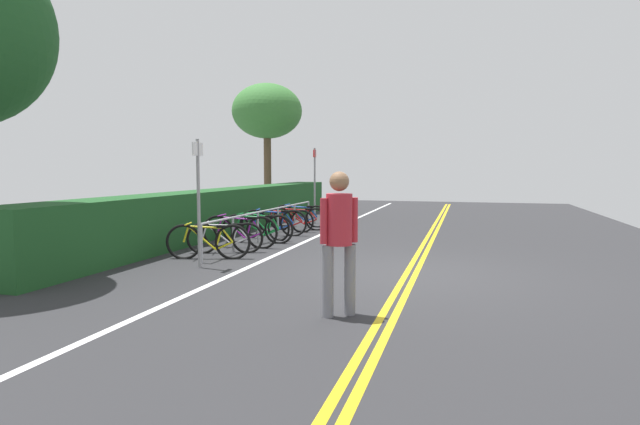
{
  "coord_description": "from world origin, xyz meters",
  "views": [
    {
      "loc": [
        -8.79,
        -0.89,
        1.81
      ],
      "look_at": [
        3.48,
        2.66,
        0.71
      ],
      "focal_mm": 28.51,
      "sensor_mm": 36.0,
      "label": 1
    }
  ],
  "objects": [
    {
      "name": "ground_plane",
      "position": [
        0.0,
        0.0,
        -0.03
      ],
      "size": [
        39.75,
        11.96,
        0.05
      ],
      "primitive_type": "cube",
      "color": "#2B2B2D"
    },
    {
      "name": "centre_line_yellow_inner",
      "position": [
        0.0,
        -0.08,
        0.0
      ],
      "size": [
        35.78,
        0.1,
        0.0
      ],
      "primitive_type": "cube",
      "color": "gold",
      "rests_on": "ground_plane"
    },
    {
      "name": "centre_line_yellow_outer",
      "position": [
        0.0,
        0.08,
        0.0
      ],
      "size": [
        35.78,
        0.1,
        0.0
      ],
      "primitive_type": "cube",
      "color": "gold",
      "rests_on": "ground_plane"
    },
    {
      "name": "bike_lane_stripe_white",
      "position": [
        0.0,
        2.94,
        0.0
      ],
      "size": [
        35.78,
        0.12,
        0.0
      ],
      "primitive_type": "cube",
      "color": "white",
      "rests_on": "ground_plane"
    },
    {
      "name": "bike_rack",
      "position": [
        3.27,
        3.97,
        0.58
      ],
      "size": [
        6.91,
        0.05,
        0.78
      ],
      "color": "#9EA0A5",
      "rests_on": "ground_plane"
    },
    {
      "name": "bicycle_0",
      "position": [
        0.31,
        4.08,
        0.35
      ],
      "size": [
        0.58,
        1.67,
        0.75
      ],
      "color": "black",
      "rests_on": "ground_plane"
    },
    {
      "name": "bicycle_1",
      "position": [
        1.05,
        4.09,
        0.33
      ],
      "size": [
        0.65,
        1.57,
        0.71
      ],
      "color": "black",
      "rests_on": "ground_plane"
    },
    {
      "name": "bicycle_2",
      "position": [
        1.81,
        4.1,
        0.37
      ],
      "size": [
        0.46,
        1.83,
        0.78
      ],
      "color": "black",
      "rests_on": "ground_plane"
    },
    {
      "name": "bicycle_3",
      "position": [
        2.61,
        4.0,
        0.35
      ],
      "size": [
        0.46,
        1.81,
        0.75
      ],
      "color": "black",
      "rests_on": "ground_plane"
    },
    {
      "name": "bicycle_4",
      "position": [
        3.27,
        4.11,
        0.33
      ],
      "size": [
        0.59,
        1.6,
        0.71
      ],
      "color": "black",
      "rests_on": "ground_plane"
    },
    {
      "name": "bicycle_5",
      "position": [
        3.97,
        4.1,
        0.35
      ],
      "size": [
        0.52,
        1.78,
        0.76
      ],
      "color": "black",
      "rests_on": "ground_plane"
    },
    {
      "name": "bicycle_6",
      "position": [
        4.81,
        4.07,
        0.32
      ],
      "size": [
        0.46,
        1.63,
        0.7
      ],
      "color": "black",
      "rests_on": "ground_plane"
    },
    {
      "name": "bicycle_7",
      "position": [
        5.39,
        3.87,
        0.33
      ],
      "size": [
        0.48,
        1.76,
        0.71
      ],
      "color": "black",
      "rests_on": "ground_plane"
    },
    {
      "name": "bicycle_8",
      "position": [
        6.21,
        4.08,
        0.34
      ],
      "size": [
        0.46,
        1.79,
        0.73
      ],
      "color": "black",
      "rests_on": "ground_plane"
    },
    {
      "name": "pedestrian",
      "position": [
        -2.84,
        0.59,
        1.03
      ],
      "size": [
        0.33,
        0.41,
        1.78
      ],
      "color": "slate",
      "rests_on": "ground_plane"
    },
    {
      "name": "sign_post_near",
      "position": [
        -0.59,
        3.77,
        1.4
      ],
      "size": [
        0.36,
        0.06,
        2.34
      ],
      "color": "gray",
      "rests_on": "ground_plane"
    },
    {
      "name": "sign_post_far",
      "position": [
        7.18,
        3.91,
        1.48
      ],
      "size": [
        0.36,
        0.07,
        2.48
      ],
      "color": "gray",
      "rests_on": "ground_plane"
    },
    {
      "name": "hedge_backdrop",
      "position": [
        4.77,
        5.78,
        0.62
      ],
      "size": [
        15.86,
        1.08,
        1.23
      ],
      "primitive_type": "cube",
      "color": "#1C4C21",
      "rests_on": "ground_plane"
    },
    {
      "name": "tree_mid",
      "position": [
        11.3,
        7.23,
        4.18
      ],
      "size": [
        2.93,
        2.93,
        5.36
      ],
      "color": "brown",
      "rests_on": "ground_plane"
    }
  ]
}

